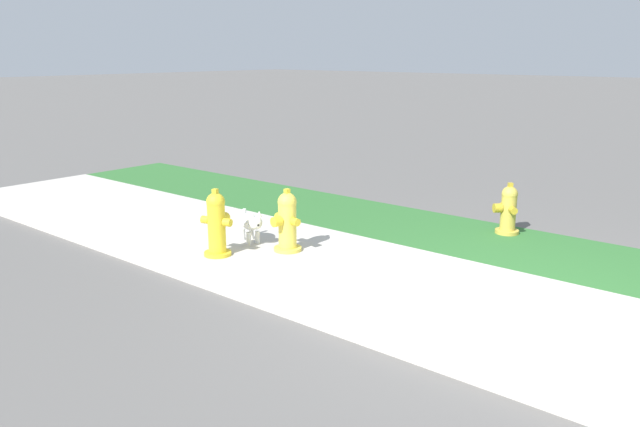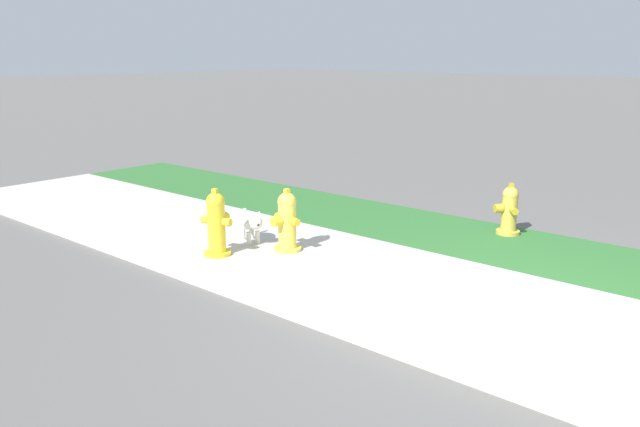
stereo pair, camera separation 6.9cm
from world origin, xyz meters
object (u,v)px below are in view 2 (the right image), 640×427
object	(u,v)px
fire_hydrant_by_grass_verge	(509,210)
small_white_dog	(251,223)
fire_hydrant_mid_block	(287,222)
fire_hydrant_at_driveway	(217,224)

from	to	relation	value
fire_hydrant_by_grass_verge	small_white_dog	bearing A→B (deg)	91.89
fire_hydrant_by_grass_verge	small_white_dog	world-z (taller)	fire_hydrant_by_grass_verge
fire_hydrant_by_grass_verge	small_white_dog	xyz separation A→B (m)	(-2.24, -2.41, -0.06)
fire_hydrant_mid_block	small_white_dog	xyz separation A→B (m)	(-0.56, -0.05, -0.10)
fire_hydrant_at_driveway	small_white_dog	xyz separation A→B (m)	(-0.05, 0.59, -0.12)
fire_hydrant_at_driveway	fire_hydrant_by_grass_verge	bearing A→B (deg)	38.66
fire_hydrant_mid_block	fire_hydrant_at_driveway	bearing A→B (deg)	61.53
fire_hydrant_at_driveway	fire_hydrant_mid_block	world-z (taller)	fire_hydrant_at_driveway
fire_hydrant_at_driveway	small_white_dog	bearing A→B (deg)	79.70
fire_hydrant_at_driveway	fire_hydrant_mid_block	bearing A→B (deg)	36.26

